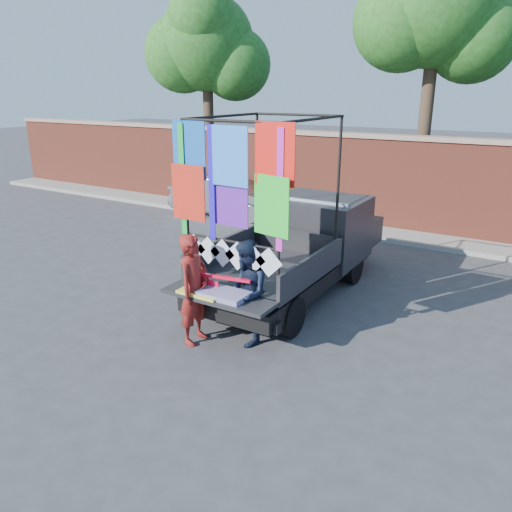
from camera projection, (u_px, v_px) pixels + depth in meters
The scene contains 10 objects.
ground at pixel (232, 316), 8.68m from camera, with size 90.00×90.00×0.00m, color #38383A.
brick_wall at pixel (372, 181), 13.91m from camera, with size 30.00×0.45×2.61m.
curb at pixel (360, 230), 13.75m from camera, with size 30.00×1.20×0.12m, color gray.
tree_left at pixel (206, 47), 16.82m from camera, with size 4.20×3.30×7.05m.
tree_mid at pixel (437, 10), 12.92m from camera, with size 4.20×3.30×7.73m.
pickup_truck at pixel (306, 244), 9.84m from camera, with size 2.12×5.33×3.36m.
sedan at pixel (229, 196), 15.43m from camera, with size 1.29×3.70×1.22m, color #ADAEB5.
woman at pixel (194, 289), 7.57m from camera, with size 0.63×0.41×1.73m, color maroon.
man at pixel (247, 293), 7.55m from camera, with size 0.80×0.62×1.64m, color #141E34.
streamer_bundle at pixel (214, 288), 7.60m from camera, with size 1.00×0.20×0.69m.
Camera 1 is at (4.49, -6.50, 3.76)m, focal length 35.00 mm.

